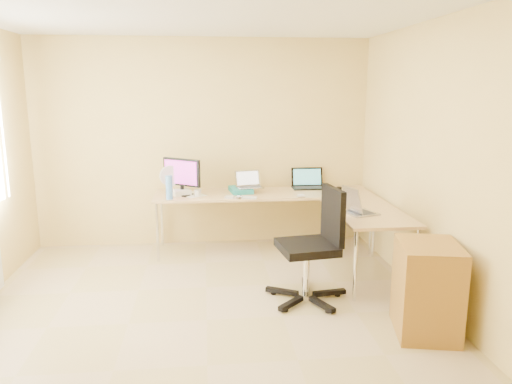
{
  "coord_description": "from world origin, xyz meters",
  "views": [
    {
      "loc": [
        0.02,
        -3.97,
        1.98
      ],
      "look_at": [
        0.55,
        1.1,
        0.9
      ],
      "focal_mm": 34.3,
      "sensor_mm": 36.0,
      "label": 1
    }
  ],
  "objects": [
    {
      "name": "water_bottle",
      "position": [
        -0.4,
        1.61,
        0.87
      ],
      "size": [
        0.1,
        0.1,
        0.28
      ],
      "primitive_type": "cylinder",
      "rotation": [
        0.0,
        0.0,
        -0.24
      ],
      "color": "#4F8EDB",
      "rests_on": "desk_main"
    },
    {
      "name": "desk_fan",
      "position": [
        -0.4,
        1.9,
        0.89
      ],
      "size": [
        0.33,
        0.33,
        0.32
      ],
      "primitive_type": "cylinder",
      "rotation": [
        0.0,
        0.0,
        0.36
      ],
      "color": "silver",
      "rests_on": "desk_main"
    },
    {
      "name": "desk_return",
      "position": [
        1.7,
        0.85,
        0.36
      ],
      "size": [
        0.7,
        1.3,
        0.73
      ],
      "primitive_type": "cube",
      "color": "tan",
      "rests_on": "ground"
    },
    {
      "name": "ceiling",
      "position": [
        0.0,
        0.0,
        2.6
      ],
      "size": [
        4.5,
        4.5,
        0.0
      ],
      "primitive_type": "plane",
      "rotation": [
        3.14,
        0.0,
        0.0
      ],
      "color": "white",
      "rests_on": "ground"
    },
    {
      "name": "book_stack",
      "position": [
        0.45,
        1.91,
        0.76
      ],
      "size": [
        0.3,
        0.37,
        0.06
      ],
      "primitive_type": "cube",
      "rotation": [
        0.0,
        0.0,
        0.14
      ],
      "color": "#187574",
      "rests_on": "desk_main"
    },
    {
      "name": "black_cup",
      "position": [
        1.59,
        1.55,
        0.79
      ],
      "size": [
        0.07,
        0.07,
        0.11
      ],
      "primitive_type": "cylinder",
      "rotation": [
        0.0,
        0.0,
        0.11
      ],
      "color": "black",
      "rests_on": "desk_main"
    },
    {
      "name": "monitor",
      "position": [
        -0.26,
        1.81,
        0.95
      ],
      "size": [
        0.52,
        0.44,
        0.45
      ],
      "primitive_type": "cube",
      "rotation": [
        0.0,
        0.0,
        -0.63
      ],
      "color": "black",
      "rests_on": "desk_main"
    },
    {
      "name": "laptop_center",
      "position": [
        0.55,
        1.89,
        0.89
      ],
      "size": [
        0.36,
        0.31,
        0.2
      ],
      "primitive_type": "cube",
      "rotation": [
        0.0,
        0.0,
        0.23
      ],
      "color": "#ACAEB9",
      "rests_on": "desk_main"
    },
    {
      "name": "papers",
      "position": [
        -0.15,
        1.82,
        0.73
      ],
      "size": [
        0.36,
        0.4,
        0.01
      ],
      "primitive_type": "cube",
      "rotation": [
        0.0,
        0.0,
        0.53
      ],
      "color": "white",
      "rests_on": "desk_main"
    },
    {
      "name": "keyboard",
      "position": [
        0.42,
        1.57,
        0.74
      ],
      "size": [
        0.39,
        0.2,
        0.02
      ],
      "primitive_type": "cube",
      "rotation": [
        0.0,
        0.0,
        -0.27
      ],
      "color": "silver",
      "rests_on": "desk_main"
    },
    {
      "name": "desk_main",
      "position": [
        0.72,
        1.85,
        0.36
      ],
      "size": [
        2.65,
        0.7,
        0.73
      ],
      "primitive_type": "cube",
      "color": "tan",
      "rests_on": "ground"
    },
    {
      "name": "wall_back",
      "position": [
        0.0,
        2.25,
        1.3
      ],
      "size": [
        4.5,
        0.0,
        4.5
      ],
      "primitive_type": "plane",
      "rotation": [
        1.57,
        0.0,
        0.0
      ],
      "color": "tan",
      "rests_on": "ground"
    },
    {
      "name": "laptop_return",
      "position": [
        1.59,
        0.72,
        0.85
      ],
      "size": [
        0.41,
        0.37,
        0.23
      ],
      "primitive_type": "cube",
      "rotation": [
        0.0,
        0.0,
        1.89
      ],
      "color": "#9D9DB1",
      "rests_on": "desk_return"
    },
    {
      "name": "wall_right",
      "position": [
        2.1,
        0.0,
        1.3
      ],
      "size": [
        0.0,
        4.5,
        4.5
      ],
      "primitive_type": "plane",
      "rotation": [
        1.57,
        0.0,
        -1.57
      ],
      "color": "tan",
      "rests_on": "ground"
    },
    {
      "name": "mug",
      "position": [
        -0.08,
        1.7,
        0.77
      ],
      "size": [
        0.12,
        0.12,
        0.08
      ],
      "primitive_type": "imported",
      "rotation": [
        0.0,
        0.0,
        0.43
      ],
      "color": "white",
      "rests_on": "desk_main"
    },
    {
      "name": "floor",
      "position": [
        0.0,
        0.0,
        0.0
      ],
      "size": [
        4.5,
        4.5,
        0.0
      ],
      "primitive_type": "plane",
      "color": "tan",
      "rests_on": "ground"
    },
    {
      "name": "cabinet",
      "position": [
        1.79,
        -0.4,
        0.36
      ],
      "size": [
        0.58,
        0.67,
        0.8
      ],
      "primitive_type": "cube",
      "rotation": [
        0.0,
        0.0,
        -0.21
      ],
      "color": "#955126",
      "rests_on": "ground"
    },
    {
      "name": "white_box",
      "position": [
        -0.27,
        1.79,
        0.77
      ],
      "size": [
        0.24,
        0.21,
        0.07
      ],
      "primitive_type": "cube",
      "rotation": [
        0.0,
        0.0,
        0.38
      ],
      "color": "white",
      "rests_on": "desk_main"
    },
    {
      "name": "mouse",
      "position": [
        1.13,
        1.55,
        0.75
      ],
      "size": [
        0.12,
        0.1,
        0.04
      ],
      "primitive_type": "ellipsoid",
      "rotation": [
        0.0,
        0.0,
        -0.33
      ],
      "color": "silver",
      "rests_on": "desk_main"
    },
    {
      "name": "cd_stack",
      "position": [
        0.39,
        1.56,
        0.74
      ],
      "size": [
        0.12,
        0.12,
        0.03
      ],
      "primitive_type": "cylinder",
      "rotation": [
        0.0,
        0.0,
        0.12
      ],
      "color": "#ACA9BB",
      "rests_on": "desk_main"
    },
    {
      "name": "wall_front",
      "position": [
        0.0,
        -2.25,
        1.3
      ],
      "size": [
        4.5,
        0.0,
        4.5
      ],
      "primitive_type": "plane",
      "rotation": [
        -1.57,
        0.0,
        0.0
      ],
      "color": "tan",
      "rests_on": "ground"
    },
    {
      "name": "laptop_black",
      "position": [
        1.32,
        2.05,
        0.86
      ],
      "size": [
        0.41,
        0.3,
        0.26
      ],
      "primitive_type": "cube",
      "rotation": [
        0.0,
        0.0,
        -0.01
      ],
      "color": "black",
      "rests_on": "desk_main"
    },
    {
      "name": "office_chair",
      "position": [
        0.95,
        0.33,
        0.5
      ],
      "size": [
        0.74,
        0.74,
        1.09
      ],
      "primitive_type": "cube",
      "rotation": [
        0.0,
        0.0,
        0.14
      ],
      "color": "black",
      "rests_on": "ground"
    }
  ]
}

